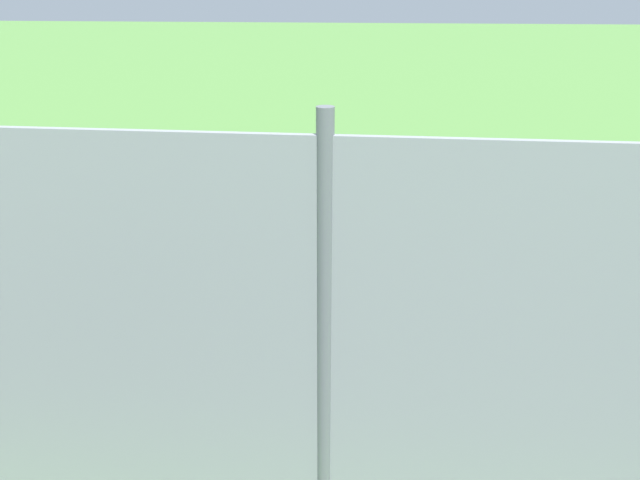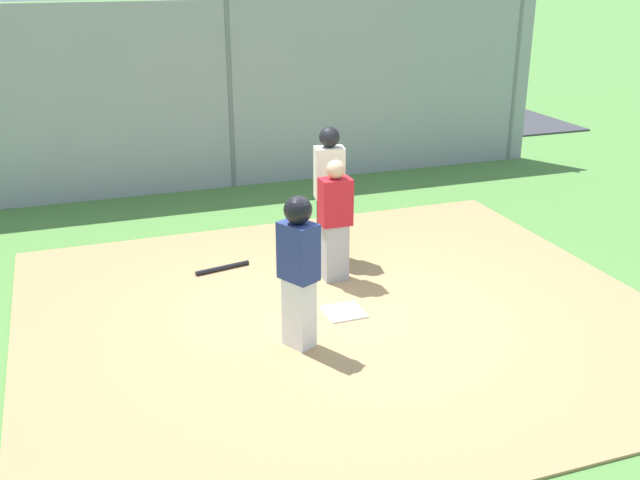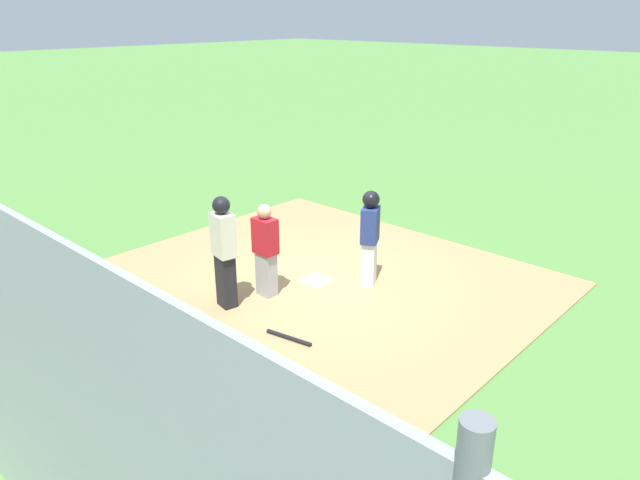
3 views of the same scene
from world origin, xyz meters
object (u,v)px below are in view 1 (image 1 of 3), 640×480
Objects in this scene: home_plate at (360,257)px; umpire at (323,240)px; baseball_bat at (434,312)px; runner at (408,191)px; catcher at (341,231)px.

umpire reaches higher than home_plate.
home_plate is 1.98m from baseball_bat.
runner reaches higher than baseball_bat.
home_plate is 0.28× the size of catcher.
baseball_bat is at bearing -58.29° from home_plate.
umpire reaches higher than baseball_bat.
runner is at bearing -32.24° from catcher.
runner reaches higher than home_plate.
umpire is at bearing -104.39° from home_plate.
baseball_bat is at bearing 71.14° from runner.
runner is at bearing -17.06° from umpire.
catcher is 0.73m from umpire.
runner is (0.95, 1.47, 0.14)m from catcher.
umpire is 2.44m from runner.
home_plate is at bearing -13.95° from catcher.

